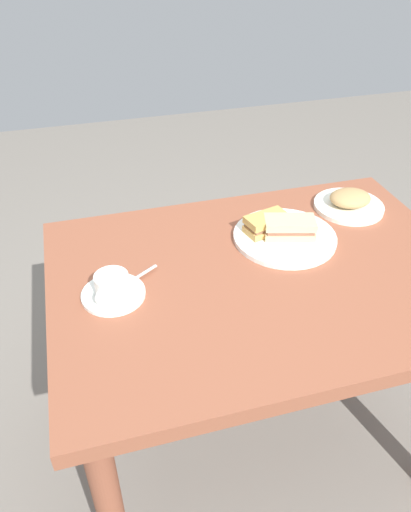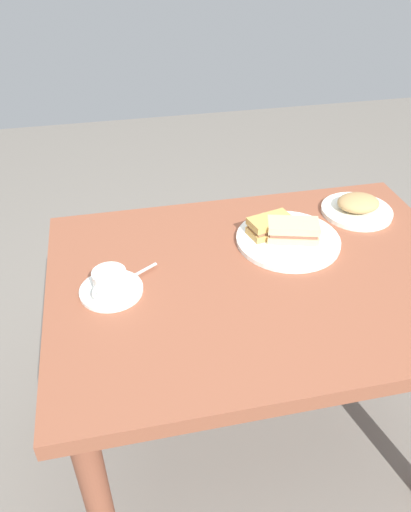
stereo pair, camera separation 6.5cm
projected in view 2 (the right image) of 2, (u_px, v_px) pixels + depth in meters
ground_plane at (249, 435)px, 1.69m from camera, size 6.00×6.00×0.00m
dining_table at (261, 303)px, 1.33m from camera, size 1.09×0.78×0.71m
sandwich_plate at (288, 240)px, 1.38m from camera, size 0.29×0.29×0.01m
sandwich_front at (293, 230)px, 1.36m from camera, size 0.15×0.11×0.05m
sandwich_back at (270, 226)px, 1.38m from camera, size 0.13×0.09×0.05m
coffee_saucer at (111, 290)px, 1.21m from camera, size 0.16×0.16×0.01m
coffee_cup at (109, 280)px, 1.18m from camera, size 0.09×0.09×0.05m
spoon at (136, 274)px, 1.24m from camera, size 0.09×0.06×0.01m
side_plate at (357, 211)px, 1.50m from camera, size 0.21×0.21×0.01m
side_food_pile at (358, 203)px, 1.48m from camera, size 0.13×0.11×0.04m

